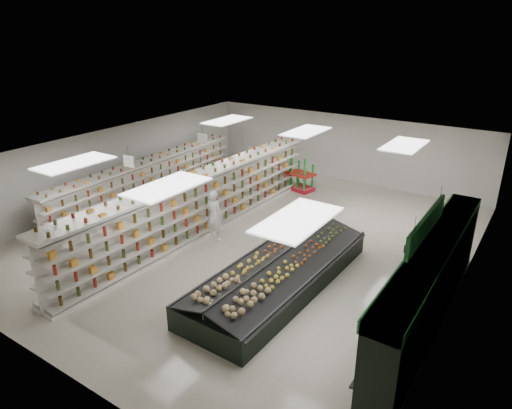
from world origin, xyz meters
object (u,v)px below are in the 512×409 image
Objects in this scene: soda_endcap at (301,175)px; gondola_center at (201,206)px; gondola_left at (149,183)px; shopper_main at (214,215)px; shopper_background at (253,165)px; produce_island at (280,272)px.

gondola_center is at bearing -98.99° from soda_endcap.
shopper_main reaches higher than gondola_left.
shopper_background is at bearing 105.83° from gondola_center.
gondola_center is at bearing 159.28° from produce_island.
gondola_center is 4.70m from produce_island.
soda_endcap is 0.81× the size of shopper_background.
soda_endcap is (-3.41, 7.65, 0.26)m from produce_island.
shopper_main is 6.26m from shopper_background.
produce_island is 3.72× the size of shopper_background.
gondola_left is 4.03m from gondola_center.
produce_island is 3.71× the size of shopper_main.
gondola_center is 6.95× the size of shopper_background.
gondola_left is 5.71× the size of shopper_main.
shopper_main is (4.71, -1.41, 0.09)m from gondola_left.
gondola_left is 5.73× the size of shopper_background.
shopper_background is at bearing 59.06° from gondola_left.
gondola_left is 7.09× the size of soda_endcap.
soda_endcap is at bearing 114.04° from produce_island.
gondola_center reaches higher than shopper_background.
produce_island is 3.81m from shopper_main.
shopper_main is at bearing -18.95° from gondola_left.
soda_endcap is 0.81× the size of shopper_main.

